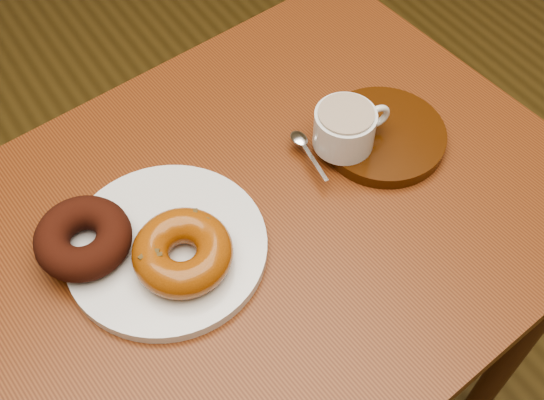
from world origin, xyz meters
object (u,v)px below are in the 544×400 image
donut_plate (167,247)px  coffee_cup (346,128)px  cafe_table (260,266)px  saucer (383,136)px

donut_plate → coffee_cup: (0.27, 0.01, 0.04)m
cafe_table → saucer: bearing=-1.2°
cafe_table → donut_plate: (-0.12, 0.02, 0.13)m
cafe_table → saucer: 0.25m
saucer → coffee_cup: 0.07m
donut_plate → saucer: saucer is taller
coffee_cup → saucer: bearing=-5.1°
cafe_table → donut_plate: 0.18m
cafe_table → coffee_cup: (0.15, 0.03, 0.17)m
saucer → cafe_table: bearing=-176.6°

